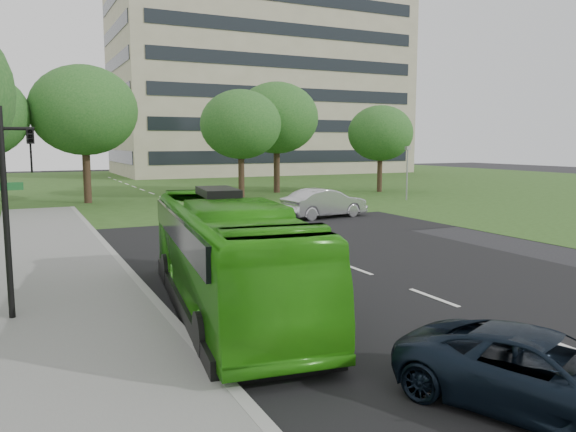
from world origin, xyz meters
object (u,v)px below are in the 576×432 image
object	(u,v)px
tree_park_d	(277,118)
sedan	(325,203)
tree_park_e	(381,133)
traffic_light	(12,198)
suv	(543,375)
bus	(227,255)
office_building	(260,85)
camera_pole	(407,166)
tree_park_b	(84,111)
tree_park_c	(241,125)

from	to	relation	value
tree_park_d	sedan	world-z (taller)	tree_park_d
tree_park_e	traffic_light	world-z (taller)	tree_park_e
tree_park_d	suv	world-z (taller)	tree_park_d
bus	traffic_light	xyz separation A→B (m)	(-4.84, 1.16, 1.57)
tree_park_d	traffic_light	bearing A→B (deg)	-124.53
sedan	suv	size ratio (longest dim) A/B	1.10
office_building	camera_pole	size ratio (longest dim) A/B	9.96
traffic_light	tree_park_e	bearing A→B (deg)	35.09
tree_park_b	tree_park_d	xyz separation A→B (m)	(15.69, 1.88, -0.15)
tree_park_e	office_building	bearing A→B (deg)	84.12
suv	tree_park_c	bearing A→B (deg)	53.32
bus	traffic_light	size ratio (longest dim) A/B	2.01
bus	sedan	xyz separation A→B (m)	(11.12, 14.61, -0.59)
tree_park_b	traffic_light	bearing A→B (deg)	-99.43
tree_park_b	sedan	xyz separation A→B (m)	(11.38, -14.12, -5.68)
tree_park_e	traffic_light	xyz separation A→B (m)	(-28.68, -26.21, -2.10)
tree_park_c	camera_pole	world-z (taller)	tree_park_c
tree_park_d	tree_park_e	xyz separation A→B (m)	(8.41, -3.25, -1.26)
tree_park_c	sedan	world-z (taller)	tree_park_c
tree_park_c	suv	xyz separation A→B (m)	(-8.54, -35.42, -5.04)
tree_park_e	suv	distance (m)	41.05
traffic_light	camera_pole	bearing A→B (deg)	28.99
camera_pole	tree_park_b	bearing A→B (deg)	171.51
tree_park_b	tree_park_e	world-z (taller)	tree_park_b
sedan	camera_pole	distance (m)	12.07
tree_park_c	tree_park_e	size ratio (longest dim) A/B	1.12
tree_park_b	suv	distance (m)	36.80
bus	camera_pole	distance (m)	29.74
tree_park_c	suv	size ratio (longest dim) A/B	1.82
office_building	tree_park_b	size ratio (longest dim) A/B	4.15
office_building	traffic_light	size ratio (longest dim) A/B	7.85
sedan	traffic_light	bearing A→B (deg)	121.56
office_building	bus	size ratio (longest dim) A/B	3.90
camera_pole	suv	bearing A→B (deg)	-111.81
sedan	traffic_light	size ratio (longest dim) A/B	1.00
tree_park_c	bus	distance (m)	30.38
tree_park_e	tree_park_c	bearing A→B (deg)	177.40
tree_park_c	tree_park_e	world-z (taller)	tree_park_c
tree_park_e	sedan	xyz separation A→B (m)	(-12.72, -12.75, -4.26)
tree_park_c	sedan	size ratio (longest dim) A/B	1.65
traffic_light	office_building	bearing A→B (deg)	54.90
office_building	sedan	xyz separation A→B (m)	(-16.34, -47.86, -11.66)
office_building	tree_park_e	distance (m)	36.06
tree_park_c	sedan	xyz separation A→B (m)	(-0.03, -13.33, -4.84)
suv	camera_pole	size ratio (longest dim) A/B	1.14
tree_park_c	tree_park_b	bearing A→B (deg)	176.02
tree_park_c	suv	world-z (taller)	tree_park_c
tree_park_e	traffic_light	size ratio (longest dim) A/B	1.47
sedan	camera_pole	bearing A→B (deg)	-68.94
tree_park_d	camera_pole	distance (m)	12.37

